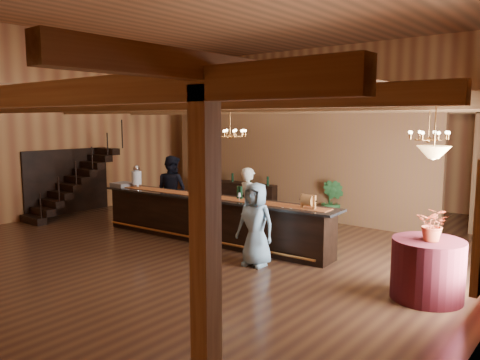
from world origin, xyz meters
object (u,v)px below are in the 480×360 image
Objects in this scene: chandelier_right at (429,135)px; round_table at (428,269)px; beverage_dispenser at (137,177)px; bartender at (249,204)px; chandelier_left at (230,133)px; pendant_lamp at (434,152)px; floor_plant at (333,201)px; raffle_drum at (308,201)px; tasting_bar at (210,219)px; backbar_shelf at (233,195)px; guest at (256,224)px; staff_second at (172,190)px.

round_table is at bearing -70.80° from chandelier_right.
beverage_dispenser is 0.34× the size of bartender.
chandelier_left is 0.89× the size of pendant_lamp.
floor_plant is (-3.87, 4.07, -1.78)m from pendant_lamp.
chandelier_right is at bearing 41.43° from raffle_drum.
tasting_bar reaches higher than round_table.
chandelier_right is (6.63, -1.73, 2.15)m from backbar_shelf.
floor_plant is at bearing 92.59° from guest.
bartender is 0.92× the size of staff_second.
chandelier_right is (-0.76, 2.17, 2.10)m from round_table.
pendant_lamp is at bearing 0.65° from guest.
floor_plant reaches higher than backbar_shelf.
tasting_bar is 7.32× the size of pendant_lamp.
chandelier_left is at bearing 163.38° from raffle_drum.
tasting_bar is at bearing 175.15° from round_table.
floor_plant is (3.43, 2.91, -0.34)m from staff_second.
raffle_drum is at bearing 2.53° from beverage_dispenser.
round_table is at bearing -14.52° from chandelier_left.
chandelier_left reaches higher than staff_second.
beverage_dispenser is 7.83m from round_table.
bartender reaches higher than beverage_dispenser.
round_table is 3.11m from chandelier_right.
tasting_bar is 8.24× the size of chandelier_left.
backbar_shelf is at bearing -91.61° from staff_second.
raffle_drum reaches higher than floor_plant.
raffle_drum reaches higher than tasting_bar.
tasting_bar is at bearing -158.75° from chandelier_right.
round_table is at bearing -172.87° from pendant_lamp.
backbar_shelf is at bearing 152.15° from round_table.
backbar_shelf is 1.67× the size of staff_second.
guest is (-0.66, -0.90, -0.43)m from raffle_drum.
bartender is (0.67, 0.66, 0.33)m from tasting_bar.
raffle_drum is at bearing -176.15° from bartender.
chandelier_right is at bearing 39.92° from guest.
backbar_shelf is at bearing 145.17° from raffle_drum.
raffle_drum is at bearing 167.78° from pendant_lamp.
bartender is (-4.54, 1.10, -1.51)m from pendant_lamp.
beverage_dispenser reaches higher than round_table.
bartender is at bearing 126.44° from guest.
raffle_drum is at bearing -69.94° from floor_plant.
beverage_dispenser is at bearing 178.81° from tasting_bar.
guest reaches higher than tasting_bar.
staff_second is (-6.54, -1.01, -1.64)m from chandelier_right.
beverage_dispenser is at bearing 177.56° from pendant_lamp.
bartender is at bearing 166.38° from pendant_lamp.
beverage_dispenser is 5.46m from floor_plant.
tasting_bar is at bearing -80.60° from chandelier_left.
beverage_dispenser is 1.05m from staff_second.
raffle_drum is 3.79m from floor_plant.
chandelier_left is (-5.36, 1.39, 2.08)m from round_table.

